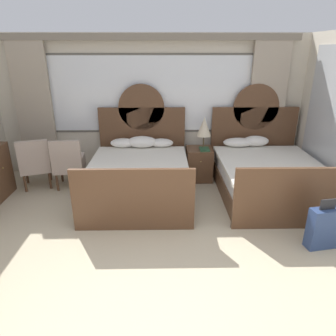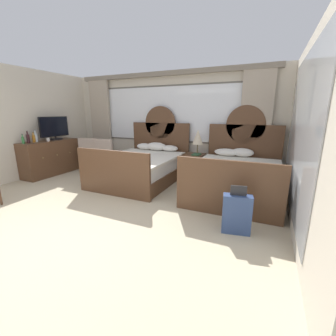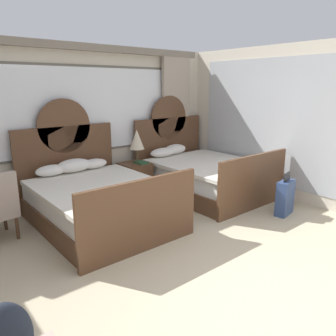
{
  "view_description": "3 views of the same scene",
  "coord_description": "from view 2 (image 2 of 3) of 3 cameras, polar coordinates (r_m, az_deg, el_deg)",
  "views": [
    {
      "loc": [
        0.23,
        -2.18,
        2.4
      ],
      "look_at": [
        0.3,
        2.11,
        0.73
      ],
      "focal_mm": 32.4,
      "sensor_mm": 36.0,
      "label": 1
    },
    {
      "loc": [
        2.55,
        -1.85,
        1.65
      ],
      "look_at": [
        0.99,
        1.64,
        0.68
      ],
      "focal_mm": 23.7,
      "sensor_mm": 36.0,
      "label": 2
    },
    {
      "loc": [
        -2.32,
        -1.51,
        2.01
      ],
      "look_at": [
        0.71,
        2.14,
        0.81
      ],
      "focal_mm": 35.22,
      "sensor_mm": 36.0,
      "label": 3
    }
  ],
  "objects": [
    {
      "name": "dresser_minibar",
      "position": [
        6.76,
        -27.94,
        2.39
      ],
      "size": [
        0.52,
        1.5,
        0.91
      ],
      "color": "brown",
      "rests_on": "ground_plane"
    },
    {
      "name": "bottle_water_clear",
      "position": [
        6.53,
        -30.86,
        6.82
      ],
      "size": [
        0.08,
        0.08,
        0.31
      ],
      "color": "silver",
      "rests_on": "dresser_minibar"
    },
    {
      "name": "tv_flatscreen",
      "position": [
        6.77,
        -27.18,
        9.13
      ],
      "size": [
        0.2,
        0.87,
        0.62
      ],
      "color": "black",
      "rests_on": "dresser_minibar"
    },
    {
      "name": "book_on_nightstand",
      "position": [
        5.43,
        7.32,
        3.5
      ],
      "size": [
        0.18,
        0.26,
        0.03
      ],
      "color": "#285133",
      "rests_on": "nightstand_between_beds"
    },
    {
      "name": "nightstand_between_beds",
      "position": [
        5.62,
        6.7,
        0.41
      ],
      "size": [
        0.49,
        0.52,
        0.63
      ],
      "color": "brown",
      "rests_on": "ground_plane"
    },
    {
      "name": "bed_near_window",
      "position": [
        5.47,
        -6.65,
        0.6
      ],
      "size": [
        1.7,
        2.23,
        1.8
      ],
      "color": "brown",
      "rests_on": "ground_plane"
    },
    {
      "name": "table_lamp_on_nightstand",
      "position": [
        5.48,
        7.67,
        7.84
      ],
      "size": [
        0.27,
        0.27,
        0.6
      ],
      "color": "brown",
      "rests_on": "nightstand_between_beds"
    },
    {
      "name": "bed_near_mirror",
      "position": [
        4.75,
        17.15,
        -2.06
      ],
      "size": [
        1.7,
        2.23,
        1.8
      ],
      "color": "brown",
      "rests_on": "ground_plane"
    },
    {
      "name": "armchair_by_window_centre",
      "position": [
        6.83,
        -19.28,
        3.68
      ],
      "size": [
        0.66,
        0.66,
        0.94
      ],
      "color": "#B29E8E",
      "rests_on": "ground_plane"
    },
    {
      "name": "cup_on_dresser",
      "position": [
        6.56,
        -28.47,
        6.45
      ],
      "size": [
        0.11,
        0.08,
        0.08
      ],
      "color": "white",
      "rests_on": "dresser_minibar"
    },
    {
      "name": "wall_right_mirror",
      "position": [
        3.55,
        31.85,
        7.27
      ],
      "size": [
        0.08,
        4.45,
        2.7
      ],
      "color": "beige",
      "rests_on": "ground_plane"
    },
    {
      "name": "bottle_wine_dark",
      "position": [
        6.38,
        -32.34,
        6.46
      ],
      "size": [
        0.08,
        0.08,
        0.3
      ],
      "color": "black",
      "rests_on": "dresser_minibar"
    },
    {
      "name": "suitcase_on_floor",
      "position": [
        3.27,
        17.24,
        -11.19
      ],
      "size": [
        0.41,
        0.23,
        0.69
      ],
      "color": "navy",
      "rests_on": "ground_plane"
    },
    {
      "name": "ground_plane",
      "position": [
        3.55,
        -27.25,
        -15.14
      ],
      "size": [
        24.0,
        24.0,
        0.0
      ],
      "primitive_type": "plane",
      "color": "#BCAD8E"
    },
    {
      "name": "wall_left",
      "position": [
        6.57,
        -34.36,
        9.18
      ],
      "size": [
        0.07,
        4.45,
        2.7
      ],
      "color": "beige",
      "rests_on": "ground_plane"
    },
    {
      "name": "wall_back_window",
      "position": [
        6.25,
        0.04,
        12.14
      ],
      "size": [
        5.96,
        0.22,
        2.7
      ],
      "color": "beige",
      "rests_on": "ground_plane"
    },
    {
      "name": "bottle_soda_green",
      "position": [
        6.33,
        -33.25,
        6.04
      ],
      "size": [
        0.06,
        0.06,
        0.22
      ],
      "color": "#337A3D",
      "rests_on": "dresser_minibar"
    },
    {
      "name": "bottle_liquor_amber",
      "position": [
        6.48,
        -31.27,
        6.55
      ],
      "size": [
        0.07,
        0.07,
        0.26
      ],
      "color": "#B7701E",
      "rests_on": "dresser_minibar"
    },
    {
      "name": "armchair_by_window_left",
      "position": [
        6.43,
        -15.38,
        3.36
      ],
      "size": [
        0.57,
        0.57,
        0.94
      ],
      "color": "#B29E8E",
      "rests_on": "ground_plane"
    }
  ]
}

